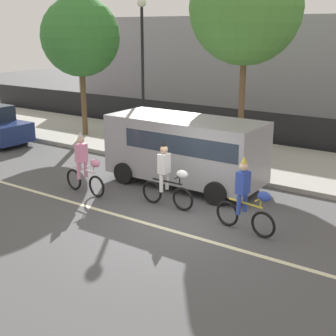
% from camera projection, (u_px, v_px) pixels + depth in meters
% --- Properties ---
extents(ground_plane, '(80.00, 80.00, 0.00)m').
position_uv_depth(ground_plane, '(176.00, 222.00, 12.19)').
color(ground_plane, '#4C4C4F').
extents(road_centre_line, '(36.00, 0.14, 0.01)m').
position_uv_depth(road_centre_line, '(165.00, 229.00, 11.79)').
color(road_centre_line, beige).
rests_on(road_centre_line, ground).
extents(sidewalk_curb, '(60.00, 5.00, 0.15)m').
position_uv_depth(sidewalk_curb, '(273.00, 163.00, 17.29)').
color(sidewalk_curb, '#9E9B93').
rests_on(sidewalk_curb, ground).
extents(fence_line, '(40.00, 0.08, 1.40)m').
position_uv_depth(fence_line, '(302.00, 133.00, 19.40)').
color(fence_line, black).
rests_on(fence_line, ground).
extents(building_backdrop, '(28.00, 8.00, 5.51)m').
position_uv_depth(building_backdrop, '(298.00, 65.00, 27.43)').
color(building_backdrop, '#99939E').
rests_on(building_backdrop, ground).
extents(parade_cyclist_pink, '(1.72, 0.50, 1.92)m').
position_uv_depth(parade_cyclist_pink, '(84.00, 167.00, 14.09)').
color(parade_cyclist_pink, black).
rests_on(parade_cyclist_pink, ground).
extents(parade_cyclist_zebra, '(1.72, 0.50, 1.92)m').
position_uv_depth(parade_cyclist_zebra, '(167.00, 179.00, 13.01)').
color(parade_cyclist_zebra, black).
rests_on(parade_cyclist_zebra, ground).
extents(parade_cyclist_cobalt, '(1.71, 0.51, 1.92)m').
position_uv_depth(parade_cyclist_cobalt, '(246.00, 200.00, 11.40)').
color(parade_cyclist_cobalt, black).
rests_on(parade_cyclist_cobalt, ground).
extents(parked_van_grey, '(5.00, 2.22, 2.18)m').
position_uv_depth(parked_van_grey, '(187.00, 147.00, 14.71)').
color(parked_van_grey, '#99999E').
rests_on(parked_van_grey, ground).
extents(street_lamp_post, '(0.36, 0.36, 5.86)m').
position_uv_depth(street_lamp_post, '(142.00, 51.00, 18.93)').
color(street_lamp_post, black).
rests_on(street_lamp_post, sidewalk_curb).
extents(street_tree_near_lamp, '(3.46, 3.46, 6.09)m').
position_uv_depth(street_tree_near_lamp, '(80.00, 37.00, 20.35)').
color(street_tree_near_lamp, brown).
rests_on(street_tree_near_lamp, sidewalk_curb).
extents(street_tree_far_corner, '(4.33, 4.33, 7.62)m').
position_uv_depth(street_tree_far_corner, '(246.00, 8.00, 17.69)').
color(street_tree_far_corner, brown).
rests_on(street_tree_far_corner, sidewalk_curb).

